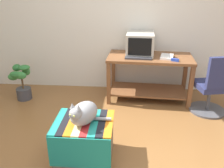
% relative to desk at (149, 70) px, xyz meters
% --- Properties ---
extents(ground_plane, '(14.00, 14.00, 0.00)m').
position_rel_desk_xyz_m(ground_plane, '(-0.54, -1.60, -0.49)').
color(ground_plane, brown).
extents(back_wall, '(8.00, 0.10, 2.60)m').
position_rel_desk_xyz_m(back_wall, '(-0.54, 0.45, 0.81)').
color(back_wall, silver).
rests_on(back_wall, ground_plane).
extents(desk, '(1.34, 0.72, 0.72)m').
position_rel_desk_xyz_m(desk, '(0.00, 0.00, 0.00)').
color(desk, brown).
rests_on(desk, ground_plane).
extents(tv_monitor, '(0.45, 0.51, 0.33)m').
position_rel_desk_xyz_m(tv_monitor, '(-0.16, 0.12, 0.39)').
color(tv_monitor, '#BCB7A8').
rests_on(tv_monitor, desk).
extents(keyboard, '(0.41, 0.17, 0.02)m').
position_rel_desk_xyz_m(keyboard, '(-0.19, -0.14, 0.24)').
color(keyboard, '#333338').
rests_on(keyboard, desk).
extents(book, '(0.23, 0.31, 0.03)m').
position_rel_desk_xyz_m(book, '(0.25, -0.06, 0.24)').
color(book, white).
rests_on(book, desk).
extents(ottoman_with_blanket, '(0.61, 0.54, 0.45)m').
position_rel_desk_xyz_m(ottoman_with_blanket, '(-0.78, -1.52, -0.26)').
color(ottoman_with_blanket, '#7A664C').
rests_on(ottoman_with_blanket, ground_plane).
extents(cat, '(0.45, 0.42, 0.28)m').
position_rel_desk_xyz_m(cat, '(-0.77, -1.55, 0.08)').
color(cat, gray).
rests_on(cat, ottoman_with_blanket).
extents(potted_plant, '(0.40, 0.31, 0.59)m').
position_rel_desk_xyz_m(potted_plant, '(-2.04, -0.18, -0.20)').
color(potted_plant, '#3D3D42').
rests_on(potted_plant, ground_plane).
extents(office_chair, '(0.52, 0.52, 0.89)m').
position_rel_desk_xyz_m(office_chair, '(0.87, -0.43, -0.10)').
color(office_chair, '#4C4C51').
rests_on(office_chair, ground_plane).
extents(stapler, '(0.12, 0.08, 0.04)m').
position_rel_desk_xyz_m(stapler, '(0.34, -0.23, 0.25)').
color(stapler, '#2342B7').
rests_on(stapler, desk).
extents(pen, '(0.12, 0.08, 0.01)m').
position_rel_desk_xyz_m(pen, '(0.34, -0.04, 0.23)').
color(pen, black).
rests_on(pen, desk).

